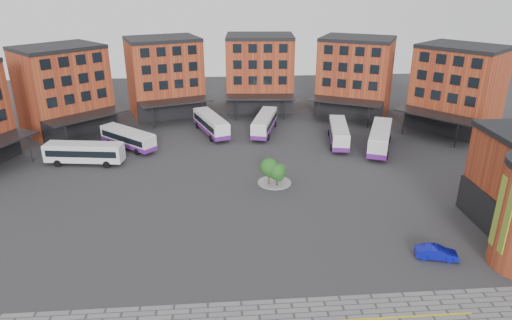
{
  "coord_description": "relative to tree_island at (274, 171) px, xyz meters",
  "views": [
    {
      "loc": [
        -4.78,
        -41.97,
        25.45
      ],
      "look_at": [
        -0.57,
        10.42,
        4.0
      ],
      "focal_mm": 32.0,
      "sensor_mm": 36.0,
      "label": 1
    }
  ],
  "objects": [
    {
      "name": "main_building",
      "position": [
        -6.62,
        26.82,
        5.24
      ],
      "size": [
        94.14,
        42.48,
        14.6
      ],
      "color": "#9C4122",
      "rests_on": "ground"
    },
    {
      "name": "bus_a",
      "position": [
        -26.32,
        9.26,
        -0.12
      ],
      "size": [
        11.37,
        4.06,
        3.15
      ],
      "rotation": [
        0.0,
        0.0,
        1.43
      ],
      "color": "silver",
      "rests_on": "ground"
    },
    {
      "name": "tree_island",
      "position": [
        0.0,
        0.0,
        0.0
      ],
      "size": [
        4.4,
        4.4,
        3.73
      ],
      "color": "gray",
      "rests_on": "ground"
    },
    {
      "name": "bus_f",
      "position": [
        17.95,
        11.71,
        -0.09
      ],
      "size": [
        7.39,
        12.55,
        3.5
      ],
      "rotation": [
        0.0,
        0.0,
        -0.39
      ],
      "color": "silver",
      "rests_on": "ground"
    },
    {
      "name": "blue_car",
      "position": [
        13.67,
        -17.74,
        -1.34
      ],
      "size": [
        4.17,
        2.36,
        1.3
      ],
      "primitive_type": "imported",
      "rotation": [
        0.0,
        0.0,
        1.31
      ],
      "color": "#0C11A4",
      "rests_on": "ground"
    },
    {
      "name": "bus_b",
      "position": [
        -21.25,
        15.44,
        -0.35
      ],
      "size": [
        9.65,
        9.05,
        3.03
      ],
      "rotation": [
        0.0,
        0.0,
        0.84
      ],
      "color": "silver",
      "rests_on": "ground"
    },
    {
      "name": "ground",
      "position": [
        -1.85,
        -11.43,
        -1.99
      ],
      "size": [
        160.0,
        160.0,
        0.0
      ],
      "primitive_type": "plane",
      "color": "#28282B",
      "rests_on": "ground"
    },
    {
      "name": "bus_d",
      "position": [
        0.84,
        21.14,
        -0.25
      ],
      "size": [
        5.62,
        11.71,
        3.22
      ],
      "rotation": [
        0.0,
        0.0,
        -0.27
      ],
      "color": "white",
      "rests_on": "ground"
    },
    {
      "name": "bus_e",
      "position": [
        12.25,
        14.94,
        -0.27
      ],
      "size": [
        4.54,
        11.57,
        3.18
      ],
      "rotation": [
        0.0,
        0.0,
        -0.18
      ],
      "color": "silver",
      "rests_on": "ground"
    },
    {
      "name": "bus_c",
      "position": [
        -8.35,
        21.44,
        -0.21
      ],
      "size": [
        6.45,
        11.87,
        3.28
      ],
      "rotation": [
        0.0,
        0.0,
        0.34
      ],
      "color": "white",
      "rests_on": "ground"
    }
  ]
}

